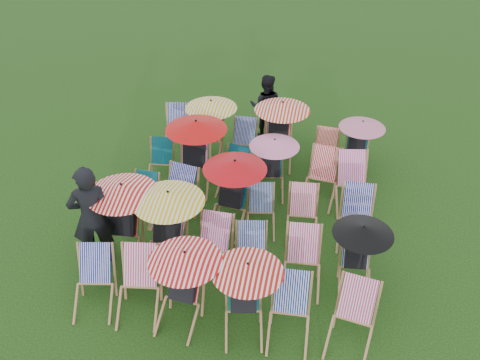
% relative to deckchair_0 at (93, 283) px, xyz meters
% --- Properties ---
extents(ground, '(100.00, 100.00, 0.00)m').
position_rel_deckchair_0_xyz_m(ground, '(1.93, 2.26, -0.47)').
color(ground, black).
rests_on(ground, ground).
extents(deckchair_0, '(0.77, 0.96, 0.93)m').
position_rel_deckchair_0_xyz_m(deckchair_0, '(0.00, 0.00, 0.00)').
color(deckchair_0, '#A4744C').
rests_on(deckchair_0, ground).
extents(deckchair_1, '(0.78, 1.00, 0.99)m').
position_rel_deckchair_0_xyz_m(deckchair_1, '(0.72, 0.04, 0.03)').
color(deckchair_1, '#A4744C').
rests_on(deckchair_1, ground).
extents(deckchair_2, '(1.09, 1.16, 1.30)m').
position_rel_deckchair_0_xyz_m(deckchair_2, '(1.44, 0.01, 0.22)').
color(deckchair_2, '#A4744C').
rests_on(deckchair_2, ground).
extents(deckchair_3, '(1.05, 1.15, 1.25)m').
position_rel_deckchair_0_xyz_m(deckchair_3, '(2.39, -0.00, 0.19)').
color(deckchair_3, '#A4744C').
rests_on(deckchair_3, ground).
extents(deckchair_4, '(0.67, 0.90, 0.95)m').
position_rel_deckchair_0_xyz_m(deckchair_4, '(3.06, -0.00, 0.01)').
color(deckchair_4, '#A4744C').
rests_on(deckchair_4, ground).
extents(deckchair_5, '(0.78, 0.98, 0.96)m').
position_rel_deckchair_0_xyz_m(deckchair_5, '(3.96, 0.04, 0.01)').
color(deckchair_5, '#A4744C').
rests_on(deckchair_5, ground).
extents(deckchair_6, '(1.20, 1.26, 1.43)m').
position_rel_deckchair_0_xyz_m(deckchair_6, '(0.02, 1.21, 0.29)').
color(deckchair_6, '#A4744C').
rests_on(deckchair_6, ground).
extents(deckchair_7, '(1.20, 1.25, 1.42)m').
position_rel_deckchair_0_xyz_m(deckchair_7, '(0.83, 1.17, 0.28)').
color(deckchair_7, '#A4744C').
rests_on(deckchair_7, ground).
extents(deckchair_8, '(0.66, 0.90, 0.95)m').
position_rel_deckchair_0_xyz_m(deckchair_8, '(1.62, 1.09, 0.01)').
color(deckchair_8, '#A4744C').
rests_on(deckchair_8, ground).
extents(deckchair_9, '(0.71, 0.89, 0.87)m').
position_rel_deckchair_0_xyz_m(deckchair_9, '(2.29, 1.12, -0.03)').
color(deckchair_9, '#A4744C').
rests_on(deckchair_9, ground).
extents(deckchair_10, '(0.70, 0.92, 0.95)m').
position_rel_deckchair_0_xyz_m(deckchair_10, '(3.13, 1.09, 0.01)').
color(deckchair_10, '#A4744C').
rests_on(deckchair_10, ground).
extents(deckchair_11, '(0.97, 1.03, 1.15)m').
position_rel_deckchair_0_xyz_m(deckchair_11, '(3.99, 1.27, 0.14)').
color(deckchair_11, '#A4744C').
rests_on(deckchair_11, ground).
extents(deckchair_12, '(0.57, 0.78, 0.82)m').
position_rel_deckchair_0_xyz_m(deckchair_12, '(-0.03, 2.25, -0.06)').
color(deckchair_12, '#A4744C').
rests_on(deckchair_12, ground).
extents(deckchair_13, '(0.85, 1.05, 1.02)m').
position_rel_deckchair_0_xyz_m(deckchair_13, '(0.63, 2.24, 0.04)').
color(deckchair_13, '#A4744C').
rests_on(deckchair_13, ground).
extents(deckchair_14, '(1.16, 1.23, 1.38)m').
position_rel_deckchair_0_xyz_m(deckchair_14, '(1.67, 2.36, 0.26)').
color(deckchair_14, '#A4744C').
rests_on(deckchair_14, ground).
extents(deckchair_15, '(0.66, 0.83, 0.81)m').
position_rel_deckchair_0_xyz_m(deckchair_15, '(2.24, 2.33, -0.06)').
color(deckchair_15, '#A4744C').
rests_on(deckchair_15, ground).
extents(deckchair_16, '(0.66, 0.87, 0.89)m').
position_rel_deckchair_0_xyz_m(deckchair_16, '(3.01, 2.33, -0.02)').
color(deckchair_16, '#A4744C').
rests_on(deckchair_16, ground).
extents(deckchair_17, '(0.66, 0.91, 0.97)m').
position_rel_deckchair_0_xyz_m(deckchair_17, '(3.96, 2.38, 0.02)').
color(deckchair_17, '#A4744C').
rests_on(deckchair_17, ground).
extents(deckchair_18, '(0.64, 0.82, 0.83)m').
position_rel_deckchair_0_xyz_m(deckchair_18, '(-0.08, 3.50, -0.05)').
color(deckchair_18, '#A4744C').
rests_on(deckchair_18, ground).
extents(deckchair_19, '(1.23, 1.32, 1.46)m').
position_rel_deckchair_0_xyz_m(deckchair_19, '(0.68, 3.46, 0.30)').
color(deckchair_19, '#A4744C').
rests_on(deckchair_19, ground).
extents(deckchair_20, '(0.69, 0.87, 0.86)m').
position_rel_deckchair_0_xyz_m(deckchair_20, '(1.49, 3.43, -0.04)').
color(deckchair_20, '#A4744C').
rests_on(deckchair_20, ground).
extents(deckchair_21, '(0.99, 1.07, 1.18)m').
position_rel_deckchair_0_xyz_m(deckchair_21, '(2.25, 3.55, 0.16)').
color(deckchair_21, '#A4744C').
rests_on(deckchair_21, ground).
extents(deckchair_22, '(0.78, 0.99, 0.99)m').
position_rel_deckchair_0_xyz_m(deckchair_22, '(3.24, 3.50, 0.03)').
color(deckchair_22, '#A4744C').
rests_on(deckchair_22, ground).
extents(deckchair_23, '(0.82, 1.03, 1.02)m').
position_rel_deckchair_0_xyz_m(deckchair_23, '(3.86, 3.39, 0.04)').
color(deckchair_23, '#A4744C').
rests_on(deckchair_23, ground).
extents(deckchair_24, '(0.82, 1.03, 1.01)m').
position_rel_deckchair_0_xyz_m(deckchair_24, '(-0.03, 4.66, 0.04)').
color(deckchair_24, '#A4744C').
rests_on(deckchair_24, ground).
extents(deckchair_25, '(1.13, 1.19, 1.34)m').
position_rel_deckchair_0_xyz_m(deckchair_25, '(0.70, 4.60, 0.24)').
color(deckchair_25, '#A4744C').
rests_on(deckchair_25, ground).
extents(deckchair_26, '(0.59, 0.83, 0.89)m').
position_rel_deckchair_0_xyz_m(deckchair_26, '(1.46, 4.57, -0.02)').
color(deckchair_26, '#A4744C').
rests_on(deckchair_26, ground).
extents(deckchair_27, '(1.18, 1.26, 1.40)m').
position_rel_deckchair_0_xyz_m(deckchair_27, '(2.23, 4.70, 0.27)').
color(deckchair_27, '#A4744C').
rests_on(deckchair_27, ground).
extents(deckchair_28, '(0.62, 0.82, 0.84)m').
position_rel_deckchair_0_xyz_m(deckchair_28, '(3.24, 4.59, -0.05)').
color(deckchair_28, '#A4744C').
rests_on(deckchair_28, ground).
extents(deckchair_29, '(0.97, 1.01, 1.15)m').
position_rel_deckchair_0_xyz_m(deckchair_29, '(3.91, 4.69, 0.14)').
color(deckchair_29, '#A4744C').
rests_on(deckchair_29, ground).
extents(person_left, '(0.84, 0.76, 1.94)m').
position_rel_deckchair_0_xyz_m(person_left, '(-0.37, 0.95, 0.50)').
color(person_left, black).
rests_on(person_left, ground).
extents(person_rear, '(0.79, 0.63, 1.55)m').
position_rel_deckchair_0_xyz_m(person_rear, '(1.77, 5.74, 0.31)').
color(person_rear, black).
rests_on(person_rear, ground).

